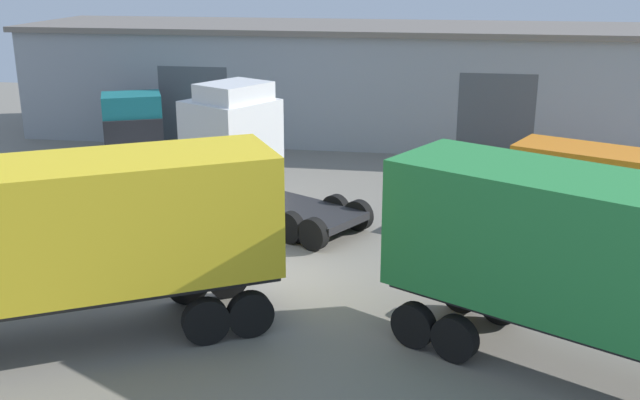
{
  "coord_description": "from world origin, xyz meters",
  "views": [
    {
      "loc": [
        4.47,
        -17.95,
        8.01
      ],
      "look_at": [
        1.15,
        1.9,
        1.6
      ],
      "focal_mm": 42.0,
      "sensor_mm": 36.0,
      "label": 1
    }
  ],
  "objects_px": {
    "container_trailer_green": "(614,260)",
    "flatbed_truck_teal": "(134,134)",
    "delivery_van_orange": "(612,190)",
    "container_trailer_blue": "(47,233)",
    "tractor_unit_white": "(240,153)",
    "oil_drum": "(493,257)",
    "gravel_pile": "(25,213)",
    "traffic_cone": "(429,247)"
  },
  "relations": [
    {
      "from": "container_trailer_green",
      "to": "container_trailer_blue",
      "type": "xyz_separation_m",
      "value": [
        -11.44,
        -0.37,
        -0.01
      ]
    },
    {
      "from": "traffic_cone",
      "to": "container_trailer_green",
      "type": "bearing_deg",
      "value": -60.22
    },
    {
      "from": "container_trailer_green",
      "to": "delivery_van_orange",
      "type": "distance_m",
      "value": 9.19
    },
    {
      "from": "oil_drum",
      "to": "gravel_pile",
      "type": "bearing_deg",
      "value": 177.81
    },
    {
      "from": "flatbed_truck_teal",
      "to": "delivery_van_orange",
      "type": "xyz_separation_m",
      "value": [
        17.6,
        -5.31,
        0.11
      ]
    },
    {
      "from": "flatbed_truck_teal",
      "to": "traffic_cone",
      "type": "bearing_deg",
      "value": -147.29
    },
    {
      "from": "container_trailer_green",
      "to": "flatbed_truck_teal",
      "type": "bearing_deg",
      "value": 166.59
    },
    {
      "from": "tractor_unit_white",
      "to": "container_trailer_green",
      "type": "bearing_deg",
      "value": 167.29
    },
    {
      "from": "flatbed_truck_teal",
      "to": "tractor_unit_white",
      "type": "bearing_deg",
      "value": -155.26
    },
    {
      "from": "container_trailer_blue",
      "to": "container_trailer_green",
      "type": "bearing_deg",
      "value": 152.1
    },
    {
      "from": "tractor_unit_white",
      "to": "flatbed_truck_teal",
      "type": "xyz_separation_m",
      "value": [
        -5.93,
        5.2,
        -0.73
      ]
    },
    {
      "from": "tractor_unit_white",
      "to": "delivery_van_orange",
      "type": "height_order",
      "value": "tractor_unit_white"
    },
    {
      "from": "tractor_unit_white",
      "to": "oil_drum",
      "type": "bearing_deg",
      "value": -175.4
    },
    {
      "from": "container_trailer_blue",
      "to": "traffic_cone",
      "type": "height_order",
      "value": "container_trailer_blue"
    },
    {
      "from": "delivery_van_orange",
      "to": "container_trailer_blue",
      "type": "bearing_deg",
      "value": -120.17
    },
    {
      "from": "tractor_unit_white",
      "to": "flatbed_truck_teal",
      "type": "distance_m",
      "value": 7.92
    },
    {
      "from": "container_trailer_blue",
      "to": "delivery_van_orange",
      "type": "height_order",
      "value": "container_trailer_blue"
    },
    {
      "from": "container_trailer_green",
      "to": "oil_drum",
      "type": "relative_size",
      "value": 10.41
    },
    {
      "from": "delivery_van_orange",
      "to": "gravel_pile",
      "type": "bearing_deg",
      "value": -145.1
    },
    {
      "from": "delivery_van_orange",
      "to": "traffic_cone",
      "type": "distance_m",
      "value": 6.13
    },
    {
      "from": "container_trailer_blue",
      "to": "delivery_van_orange",
      "type": "bearing_deg",
      "value": -174.71
    },
    {
      "from": "flatbed_truck_teal",
      "to": "oil_drum",
      "type": "xyz_separation_m",
      "value": [
        13.94,
        -8.97,
        -0.87
      ]
    },
    {
      "from": "container_trailer_green",
      "to": "oil_drum",
      "type": "bearing_deg",
      "value": 137.86
    },
    {
      "from": "tractor_unit_white",
      "to": "container_trailer_green",
      "type": "height_order",
      "value": "tractor_unit_white"
    },
    {
      "from": "container_trailer_green",
      "to": "flatbed_truck_teal",
      "type": "distance_m",
      "value": 21.29
    },
    {
      "from": "oil_drum",
      "to": "traffic_cone",
      "type": "height_order",
      "value": "oil_drum"
    },
    {
      "from": "delivery_van_orange",
      "to": "gravel_pile",
      "type": "distance_m",
      "value": 17.87
    },
    {
      "from": "flatbed_truck_teal",
      "to": "oil_drum",
      "type": "height_order",
      "value": "flatbed_truck_teal"
    },
    {
      "from": "gravel_pile",
      "to": "delivery_van_orange",
      "type": "bearing_deg",
      "value": 10.1
    },
    {
      "from": "tractor_unit_white",
      "to": "gravel_pile",
      "type": "relative_size",
      "value": 2.09
    },
    {
      "from": "tractor_unit_white",
      "to": "gravel_pile",
      "type": "height_order",
      "value": "tractor_unit_white"
    },
    {
      "from": "flatbed_truck_teal",
      "to": "gravel_pile",
      "type": "relative_size",
      "value": 2.75
    },
    {
      "from": "gravel_pile",
      "to": "traffic_cone",
      "type": "height_order",
      "value": "gravel_pile"
    },
    {
      "from": "tractor_unit_white",
      "to": "oil_drum",
      "type": "distance_m",
      "value": 9.0
    },
    {
      "from": "container_trailer_green",
      "to": "oil_drum",
      "type": "height_order",
      "value": "container_trailer_green"
    },
    {
      "from": "container_trailer_blue",
      "to": "traffic_cone",
      "type": "relative_size",
      "value": 17.75
    },
    {
      "from": "tractor_unit_white",
      "to": "traffic_cone",
      "type": "height_order",
      "value": "tractor_unit_white"
    },
    {
      "from": "container_trailer_green",
      "to": "gravel_pile",
      "type": "distance_m",
      "value": 16.9
    },
    {
      "from": "flatbed_truck_teal",
      "to": "delivery_van_orange",
      "type": "distance_m",
      "value": 18.38
    },
    {
      "from": "container_trailer_green",
      "to": "delivery_van_orange",
      "type": "height_order",
      "value": "container_trailer_green"
    },
    {
      "from": "gravel_pile",
      "to": "flatbed_truck_teal",
      "type": "bearing_deg",
      "value": 90.1
    },
    {
      "from": "container_trailer_green",
      "to": "flatbed_truck_teal",
      "type": "relative_size",
      "value": 1.06
    }
  ]
}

